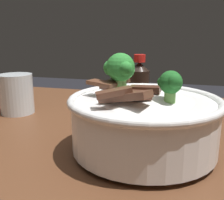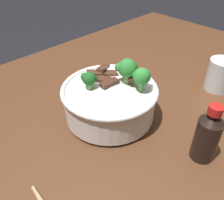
# 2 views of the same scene
# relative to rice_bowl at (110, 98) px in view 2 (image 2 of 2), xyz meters

# --- Properties ---
(dining_table) EXTENTS (1.38, 0.89, 0.79)m
(dining_table) POSITION_rel_rice_bowl_xyz_m (0.10, 0.02, -0.17)
(dining_table) COLOR #56331E
(dining_table) RESTS_ON ground
(rice_bowl) EXTENTS (0.24, 0.24, 0.16)m
(rice_bowl) POSITION_rel_rice_bowl_xyz_m (0.00, 0.00, 0.00)
(rice_bowl) COLOR white
(rice_bowl) RESTS_ON dining_table
(drinking_glass) EXTENTS (0.08, 0.08, 0.09)m
(drinking_glass) POSITION_rel_rice_bowl_xyz_m (0.32, -0.13, -0.02)
(drinking_glass) COLOR white
(drinking_glass) RESTS_ON dining_table
(soy_sauce_bottle) EXTENTS (0.05, 0.05, 0.14)m
(soy_sauce_bottle) POSITION_rel_rice_bowl_xyz_m (0.05, -0.23, 0.00)
(soy_sauce_bottle) COLOR black
(soy_sauce_bottle) RESTS_ON dining_table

